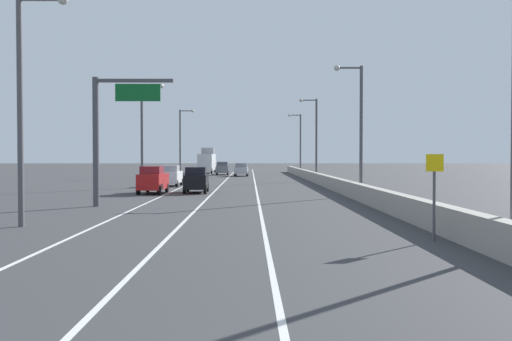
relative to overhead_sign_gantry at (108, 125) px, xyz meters
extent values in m
plane|color=#38383A|center=(7.26, 35.64, -4.73)|extent=(320.00, 320.00, 0.00)
cube|color=silver|center=(1.76, 26.64, -4.73)|extent=(0.16, 130.00, 0.00)
cube|color=silver|center=(5.26, 26.64, -4.73)|extent=(0.16, 130.00, 0.00)
cube|color=silver|center=(8.76, 26.64, -4.73)|extent=(0.16, 130.00, 0.00)
cube|color=#9E998E|center=(15.45, 11.64, -4.18)|extent=(0.60, 120.00, 1.10)
cylinder|color=#47474C|center=(-0.74, 0.02, -0.98)|extent=(0.36, 0.36, 7.50)
cube|color=#47474C|center=(1.51, 0.02, 2.57)|extent=(4.50, 0.20, 0.20)
cube|color=#0C5923|center=(1.73, -0.10, 1.87)|extent=(2.60, 0.10, 1.00)
cylinder|color=#4C4C51|center=(14.55, -13.49, -3.53)|extent=(0.10, 0.10, 2.40)
cube|color=yellow|center=(14.55, -13.53, -2.03)|extent=(0.60, 0.04, 0.60)
cylinder|color=#4C4C51|center=(16.37, 8.54, 0.04)|extent=(0.24, 0.24, 9.54)
cube|color=#4C4C51|center=(15.47, 8.54, 4.66)|extent=(1.80, 0.12, 0.12)
sphere|color=beige|center=(14.57, 8.54, 4.66)|extent=(0.44, 0.44, 0.44)
cylinder|color=#4C4C51|center=(15.90, 32.45, 0.04)|extent=(0.24, 0.24, 9.54)
cube|color=#4C4C51|center=(15.00, 32.45, 4.66)|extent=(1.80, 0.12, 0.12)
sphere|color=beige|center=(14.10, 32.45, 4.66)|extent=(0.44, 0.44, 0.44)
cylinder|color=#4C4C51|center=(16.20, 56.35, 0.04)|extent=(0.24, 0.24, 9.54)
cube|color=#4C4C51|center=(15.30, 56.35, 4.66)|extent=(1.80, 0.12, 0.12)
sphere|color=beige|center=(14.40, 56.35, 4.66)|extent=(0.44, 0.44, 0.44)
cylinder|color=#4C4C51|center=(-1.31, -9.36, 0.04)|extent=(0.24, 0.24, 9.54)
cylinder|color=#4C4C51|center=(-1.76, 19.33, 0.04)|extent=(0.24, 0.24, 9.54)
cube|color=#4C4C51|center=(-0.86, 19.33, 4.66)|extent=(1.80, 0.12, 0.12)
sphere|color=beige|center=(0.04, 19.33, 4.66)|extent=(0.44, 0.44, 0.44)
cylinder|color=#4C4C51|center=(-1.78, 48.01, 0.04)|extent=(0.24, 0.24, 9.54)
cube|color=#4C4C51|center=(-0.88, 48.01, 4.66)|extent=(1.80, 0.12, 0.12)
sphere|color=beige|center=(0.02, 48.01, 4.66)|extent=(0.44, 0.44, 0.44)
cube|color=black|center=(3.91, 12.27, -3.83)|extent=(1.84, 4.04, 1.12)
cube|color=black|center=(3.92, 11.87, -2.96)|extent=(1.58, 1.83, 0.60)
cylinder|color=black|center=(3.08, 13.81, -4.39)|extent=(0.23, 0.68, 0.68)
cylinder|color=black|center=(4.68, 13.84, -4.39)|extent=(0.23, 0.68, 0.68)
cylinder|color=black|center=(3.14, 10.70, -4.39)|extent=(0.23, 0.68, 0.68)
cylinder|color=black|center=(4.74, 10.74, -4.39)|extent=(0.23, 0.68, 0.68)
cube|color=red|center=(0.59, 11.55, -3.78)|extent=(1.89, 4.30, 1.21)
cube|color=maroon|center=(0.58, 11.12, -2.88)|extent=(1.60, 1.96, 0.60)
cylinder|color=black|center=(-0.14, 13.24, -4.39)|extent=(0.24, 0.69, 0.68)
cylinder|color=black|center=(1.44, 13.19, -4.39)|extent=(0.24, 0.69, 0.68)
cylinder|color=black|center=(-0.26, 9.91, -4.39)|extent=(0.24, 0.69, 0.68)
cylinder|color=black|center=(1.32, 9.85, -4.39)|extent=(0.24, 0.69, 0.68)
cube|color=#B7B7BC|center=(6.94, 49.78, -3.91)|extent=(2.01, 4.19, 0.96)
cube|color=gray|center=(6.93, 49.37, -3.13)|extent=(1.71, 1.91, 0.60)
cylinder|color=black|center=(6.13, 51.42, -4.39)|extent=(0.24, 0.69, 0.68)
cylinder|color=black|center=(7.85, 51.37, -4.39)|extent=(0.24, 0.69, 0.68)
cylinder|color=black|center=(6.03, 48.19, -4.39)|extent=(0.24, 0.69, 0.68)
cylinder|color=black|center=(7.75, 48.14, -4.39)|extent=(0.24, 0.69, 0.68)
cube|color=white|center=(0.48, 22.46, -3.84)|extent=(1.79, 4.19, 1.09)
cube|color=#96969E|center=(0.48, 22.04, -3.00)|extent=(1.55, 1.90, 0.60)
cylinder|color=black|center=(-0.28, 24.11, -4.39)|extent=(0.23, 0.68, 0.68)
cylinder|color=black|center=(1.29, 24.08, -4.39)|extent=(0.23, 0.68, 0.68)
cylinder|color=black|center=(-0.32, 20.84, -4.39)|extent=(0.23, 0.68, 0.68)
cylinder|color=black|center=(1.25, 20.82, -4.39)|extent=(0.23, 0.68, 0.68)
cube|color=slate|center=(3.87, 55.93, -3.84)|extent=(1.99, 4.80, 1.10)
cube|color=#4D505A|center=(3.89, 55.46, -2.99)|extent=(1.68, 2.19, 0.60)
cylinder|color=black|center=(2.97, 57.83, -4.39)|extent=(0.24, 0.69, 0.68)
cylinder|color=black|center=(4.65, 57.88, -4.39)|extent=(0.24, 0.69, 0.68)
cylinder|color=black|center=(3.09, 53.98, -4.39)|extent=(0.24, 0.69, 0.68)
cylinder|color=black|center=(4.77, 54.04, -4.39)|extent=(0.24, 0.69, 0.68)
cube|color=silver|center=(0.82, 63.98, -2.84)|extent=(2.55, 8.82, 2.78)
cube|color=gray|center=(0.86, 65.91, -0.90)|extent=(2.14, 1.97, 1.10)
cylinder|color=black|center=(-0.24, 67.69, -4.23)|extent=(0.24, 1.00, 1.00)
cylinder|color=black|center=(2.00, 67.65, -4.23)|extent=(0.24, 1.00, 1.00)
cylinder|color=black|center=(-0.36, 60.31, -4.23)|extent=(0.24, 1.00, 1.00)
cylinder|color=black|center=(1.88, 60.27, -4.23)|extent=(0.24, 1.00, 1.00)
camera|label=1|loc=(8.20, -32.84, -1.80)|focal=39.65mm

